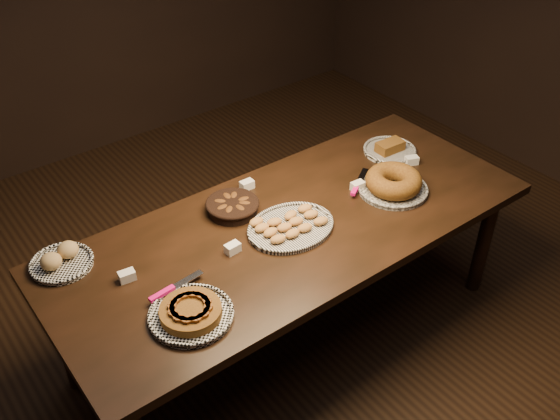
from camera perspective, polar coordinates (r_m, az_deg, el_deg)
ground at (r=3.51m, az=1.06°, el=-10.97°), size 5.00×5.00×0.00m
buffet_table at (r=3.05m, az=1.20°, el=-2.33°), size 2.40×1.00×0.75m
apple_tart_plate at (r=2.55m, az=-8.18°, el=-9.27°), size 0.35×0.37×0.07m
madeleine_platter at (r=2.95m, az=0.91°, el=-1.48°), size 0.44×0.35×0.05m
bundt_cake_plate at (r=3.25m, az=10.31°, el=2.43°), size 0.41×0.40×0.11m
croissant_basket at (r=3.06m, az=-4.37°, el=0.40°), size 0.29×0.29×0.07m
bread_roll_plate at (r=2.91m, az=-19.40°, el=-4.35°), size 0.28×0.28×0.09m
loaf_plate at (r=3.59m, az=10.00°, el=5.49°), size 0.30×0.30×0.07m
tent_cards at (r=3.07m, az=0.31°, el=0.27°), size 1.74×0.43×0.04m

